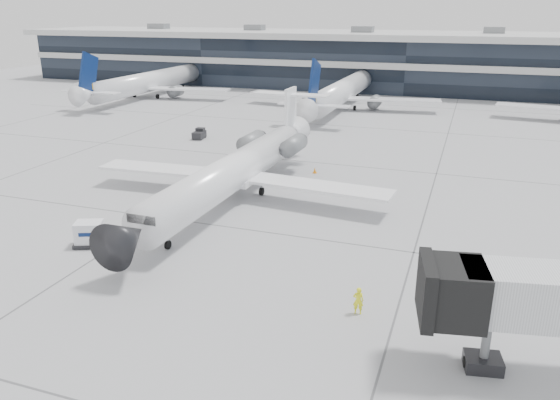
% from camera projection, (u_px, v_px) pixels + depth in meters
% --- Properties ---
extents(ground, '(220.00, 220.00, 0.00)m').
position_uv_depth(ground, '(276.00, 234.00, 40.42)').
color(ground, gray).
rests_on(ground, ground).
extents(terminal, '(170.00, 22.00, 10.00)m').
position_uv_depth(terminal, '(412.00, 64.00, 111.69)').
color(terminal, black).
rests_on(terminal, ground).
extents(bg_jet_left, '(32.00, 40.00, 9.60)m').
position_uv_depth(bg_jet_left, '(152.00, 96.00, 103.48)').
color(bg_jet_left, white).
rests_on(bg_jet_left, ground).
extents(bg_jet_center, '(32.00, 40.00, 9.60)m').
position_uv_depth(bg_jet_center, '(342.00, 108.00, 91.85)').
color(bg_jet_center, white).
rests_on(bg_jet_center, ground).
extents(regional_jet, '(27.20, 33.83, 7.83)m').
position_uv_depth(regional_jet, '(238.00, 168.00, 47.28)').
color(regional_jet, white).
rests_on(regional_jet, ground).
extents(ramp_worker, '(0.64, 0.47, 1.59)m').
position_uv_depth(ramp_worker, '(358.00, 301.00, 29.58)').
color(ramp_worker, '#FBFF1A').
rests_on(ramp_worker, ground).
extents(cargo_uld, '(2.55, 2.25, 1.73)m').
position_uv_depth(cargo_uld, '(90.00, 234.00, 38.12)').
color(cargo_uld, black).
rests_on(cargo_uld, ground).
extents(traffic_cone, '(0.51, 0.51, 0.59)m').
position_uv_depth(traffic_cone, '(315.00, 170.00, 55.19)').
color(traffic_cone, orange).
rests_on(traffic_cone, ground).
extents(far_tug, '(1.45, 2.21, 1.33)m').
position_uv_depth(far_tug, '(199.00, 134.00, 69.69)').
color(far_tug, black).
rests_on(far_tug, ground).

